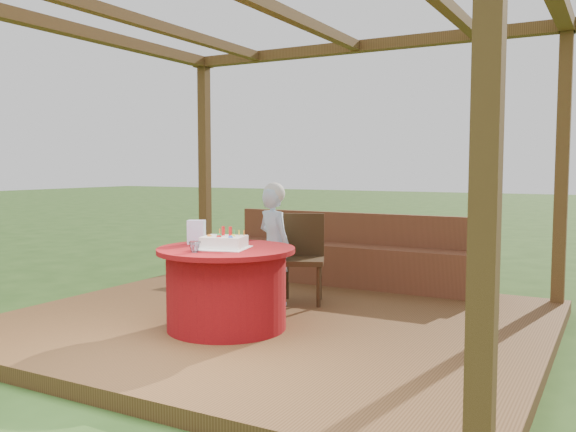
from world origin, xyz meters
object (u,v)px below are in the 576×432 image
at_px(chair, 303,254).
at_px(elderly_woman, 274,242).
at_px(table, 227,287).
at_px(gift_bag, 196,232).
at_px(bench, 351,261).
at_px(birthday_cake, 224,242).
at_px(drinking_glass, 195,247).

distance_m(chair, elderly_woman, 0.32).
height_order(table, gift_bag, gift_bag).
bearing_deg(chair, elderly_woman, -131.14).
xyz_separation_m(bench, table, (-0.17, -2.21, 0.07)).
bearing_deg(birthday_cake, elderly_woman, 96.84).
height_order(table, chair, chair).
height_order(table, elderly_woman, elderly_woman).
distance_m(chair, gift_bag, 1.24).
xyz_separation_m(bench, gift_bag, (-0.52, -2.14, 0.50)).
xyz_separation_m(birthday_cake, drinking_glass, (-0.07, -0.29, -0.01)).
height_order(bench, birthday_cake, birthday_cake).
relative_size(chair, gift_bag, 4.22).
bearing_deg(elderly_woman, chair, 48.86).
xyz_separation_m(table, gift_bag, (-0.35, 0.07, 0.43)).
xyz_separation_m(bench, elderly_woman, (-0.28, -1.24, 0.33)).
relative_size(table, elderly_woman, 0.96).
relative_size(chair, drinking_glass, 9.32).
height_order(birthday_cake, drinking_glass, birthday_cake).
relative_size(bench, gift_bag, 14.68).
xyz_separation_m(elderly_woman, drinking_glass, (0.05, -1.31, 0.11)).
xyz_separation_m(bench, birthday_cake, (-0.15, -2.26, 0.45)).
relative_size(table, gift_bag, 5.50).
distance_m(elderly_woman, drinking_glass, 1.31).
relative_size(birthday_cake, gift_bag, 2.25).
distance_m(table, elderly_woman, 1.01).
relative_size(elderly_woman, gift_bag, 5.75).
bearing_deg(birthday_cake, table, 105.39).
xyz_separation_m(elderly_woman, gift_bag, (-0.25, -0.90, 0.17)).
relative_size(chair, elderly_woman, 0.73).
distance_m(elderly_woman, birthday_cake, 1.03).
height_order(elderly_woman, birthday_cake, elderly_woman).
xyz_separation_m(elderly_woman, birthday_cake, (0.12, -1.02, 0.12)).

